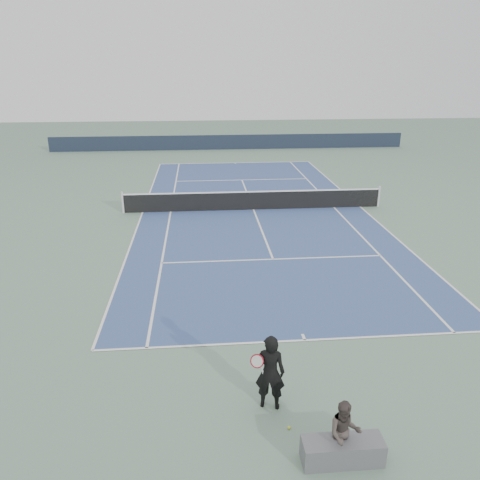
{
  "coord_description": "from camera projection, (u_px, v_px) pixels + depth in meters",
  "views": [
    {
      "loc": [
        -2.62,
        -22.27,
        6.82
      ],
      "look_at": [
        -1.3,
        -7.14,
        1.1
      ],
      "focal_mm": 35.0,
      "sensor_mm": 36.0,
      "label": 1
    }
  ],
  "objects": [
    {
      "name": "ground",
      "position": [
        253.0,
        210.0,
        23.38
      ],
      "size": [
        80.0,
        80.0,
        0.0
      ],
      "primitive_type": "plane",
      "color": "slate"
    },
    {
      "name": "court_surface",
      "position": [
        253.0,
        210.0,
        23.38
      ],
      "size": [
        10.97,
        23.77,
        0.01
      ],
      "primitive_type": "cube",
      "color": "#364C80",
      "rests_on": "ground"
    },
    {
      "name": "tennis_net",
      "position": [
        254.0,
        200.0,
        23.2
      ],
      "size": [
        12.9,
        0.1,
        1.07
      ],
      "color": "silver",
      "rests_on": "ground"
    },
    {
      "name": "windscreen_far",
      "position": [
        230.0,
        142.0,
        39.84
      ],
      "size": [
        30.0,
        0.25,
        1.2
      ],
      "primitive_type": "cube",
      "color": "black",
      "rests_on": "ground"
    },
    {
      "name": "tennis_player",
      "position": [
        270.0,
        372.0,
        9.65
      ],
      "size": [
        0.82,
        0.61,
        1.72
      ],
      "color": "black",
      "rests_on": "ground"
    },
    {
      "name": "tennis_ball",
      "position": [
        289.0,
        428.0,
        9.31
      ],
      "size": [
        0.07,
        0.07,
        0.07
      ],
      "primitive_type": "sphere",
      "color": "#CCE12E",
      "rests_on": "ground"
    },
    {
      "name": "spectator_bench",
      "position": [
        343.0,
        441.0,
        8.41
      ],
      "size": [
        1.52,
        0.63,
        1.29
      ],
      "color": "#58585D",
      "rests_on": "ground"
    }
  ]
}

